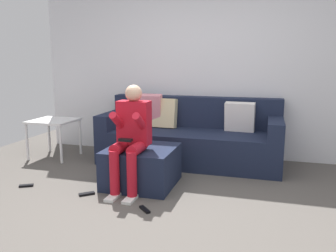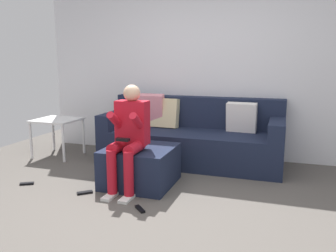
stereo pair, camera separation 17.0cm
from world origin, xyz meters
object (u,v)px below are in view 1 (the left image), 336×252
remote_near_ottoman (145,209)px  remote_under_side_table (26,186)px  couch_sectional (190,137)px  remote_by_storage_bin (87,194)px  person_seated (131,133)px  ottoman (142,166)px  side_table (54,125)px

remote_near_ottoman → remote_under_side_table: size_ratio=1.09×
couch_sectional → remote_by_storage_bin: 1.74m
remote_near_ottoman → remote_by_storage_bin: size_ratio=1.01×
person_seated → remote_by_storage_bin: bearing=-146.2°
person_seated → ottoman: bearing=76.5°
remote_near_ottoman → remote_under_side_table: (-1.50, 0.23, 0.00)m
remote_under_side_table → side_table: bearing=78.7°
remote_by_storage_bin → remote_under_side_table: size_ratio=1.08×
side_table → ottoman: bearing=-24.3°
couch_sectional → remote_under_side_table: couch_sectional is taller
remote_by_storage_bin → remote_under_side_table: (-0.78, 0.03, 0.00)m
side_table → couch_sectional: bearing=9.8°
remote_by_storage_bin → side_table: bearing=92.9°
ottoman → side_table: size_ratio=1.24×
side_table → remote_under_side_table: 1.32m
side_table → remote_under_side_table: side_table is taller
remote_by_storage_bin → remote_under_side_table: 0.78m
person_seated → side_table: person_seated is taller
couch_sectional → ottoman: 1.12m
remote_near_ottoman → remote_by_storage_bin: 0.75m
side_table → person_seated: bearing=-30.3°
side_table → remote_by_storage_bin: 1.75m
couch_sectional → remote_under_side_table: size_ratio=16.09×
person_seated → remote_under_side_table: bearing=-168.5°
ottoman → remote_by_storage_bin: (-0.45, -0.46, -0.21)m
remote_under_side_table → remote_by_storage_bin: bearing=-32.6°
side_table → remote_under_side_table: size_ratio=3.99×
person_seated → side_table: 1.84m
remote_near_ottoman → person_seated: bearing=168.7°
remote_under_side_table → ottoman: bearing=-11.1°
person_seated → remote_under_side_table: person_seated is taller
remote_near_ottoman → couch_sectional: bearing=133.1°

